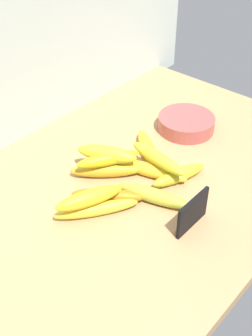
# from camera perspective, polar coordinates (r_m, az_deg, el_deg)

# --- Properties ---
(counter_top) EXTENTS (1.10, 0.76, 0.03)m
(counter_top) POSITION_cam_1_polar(r_m,az_deg,el_deg) (1.18, 2.55, -1.21)
(counter_top) COLOR tan
(counter_top) RESTS_ON ground
(back_wall) EXTENTS (1.30, 0.02, 0.70)m
(back_wall) POSITION_cam_1_polar(r_m,az_deg,el_deg) (1.26, -11.65, 18.36)
(back_wall) COLOR beige
(back_wall) RESTS_ON ground
(chalkboard_sign) EXTENTS (0.11, 0.02, 0.08)m
(chalkboard_sign) POSITION_cam_1_polar(r_m,az_deg,el_deg) (1.01, 8.60, -5.87)
(chalkboard_sign) COLOR black
(chalkboard_sign) RESTS_ON counter_top
(fruit_bowl) EXTENTS (0.17, 0.17, 0.04)m
(fruit_bowl) POSITION_cam_1_polar(r_m,az_deg,el_deg) (1.34, 7.82, 5.78)
(fruit_bowl) COLOR #A34B48
(fruit_bowl) RESTS_ON counter_top
(banana_0) EXTENTS (0.09, 0.19, 0.04)m
(banana_0) POSITION_cam_1_polar(r_m,az_deg,el_deg) (1.15, 3.49, -0.26)
(banana_0) COLOR yellow
(banana_0) RESTS_ON counter_top
(banana_1) EXTENTS (0.09, 0.20, 0.04)m
(banana_1) POSITION_cam_1_polar(r_m,az_deg,el_deg) (1.07, 3.73, -3.63)
(banana_1) COLOR gold
(banana_1) RESTS_ON counter_top
(banana_2) EXTENTS (0.16, 0.09, 0.04)m
(banana_2) POSITION_cam_1_polar(r_m,az_deg,el_deg) (1.14, 6.91, -0.91)
(banana_2) COLOR gold
(banana_2) RESTS_ON counter_top
(banana_3) EXTENTS (0.14, 0.16, 0.04)m
(banana_3) POSITION_cam_1_polar(r_m,az_deg,el_deg) (1.22, 2.83, 2.55)
(banana_3) COLOR yellow
(banana_3) RESTS_ON counter_top
(banana_4) EXTENTS (0.16, 0.16, 0.04)m
(banana_4) POSITION_cam_1_polar(r_m,az_deg,el_deg) (1.15, -2.57, -0.30)
(banana_4) COLOR gold
(banana_4) RESTS_ON counter_top
(banana_5) EXTENTS (0.19, 0.14, 0.03)m
(banana_5) POSITION_cam_1_polar(r_m,az_deg,el_deg) (1.04, -3.90, -5.36)
(banana_5) COLOR gold
(banana_5) RESTS_ON counter_top
(banana_6) EXTENTS (0.13, 0.16, 0.04)m
(banana_6) POSITION_cam_1_polar(r_m,az_deg,el_deg) (1.07, -2.56, -3.55)
(banana_6) COLOR #A86F15
(banana_6) RESTS_ON counter_top
(banana_7) EXTENTS (0.17, 0.10, 0.04)m
(banana_7) POSITION_cam_1_polar(r_m,az_deg,el_deg) (1.01, -4.69, -3.97)
(banana_7) COLOR yellow
(banana_7) RESTS_ON banana_5
(banana_8) EXTENTS (0.06, 0.19, 0.04)m
(banana_8) POSITION_cam_1_polar(r_m,az_deg,el_deg) (1.13, 4.18, 1.25)
(banana_8) COLOR yellow
(banana_8) RESTS_ON banana_0
(banana_9) EXTENTS (0.16, 0.11, 0.03)m
(banana_9) POSITION_cam_1_polar(r_m,az_deg,el_deg) (1.13, -2.31, 1.18)
(banana_9) COLOR yellow
(banana_9) RESTS_ON banana_4
(banana_10) EXTENTS (0.11, 0.16, 0.04)m
(banana_10) POSITION_cam_1_polar(r_m,az_deg,el_deg) (1.14, -2.52, 1.86)
(banana_10) COLOR yellow
(banana_10) RESTS_ON banana_4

